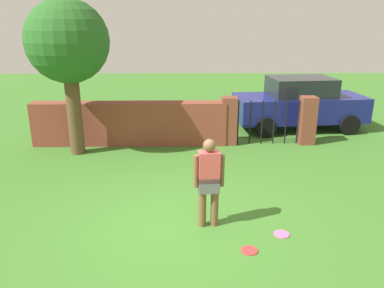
{
  "coord_description": "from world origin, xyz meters",
  "views": [
    {
      "loc": [
        0.14,
        -6.03,
        3.54
      ],
      "look_at": [
        0.26,
        1.66,
        1.0
      ],
      "focal_mm": 35.71,
      "sensor_mm": 36.0,
      "label": 1
    }
  ],
  "objects_px": {
    "person": "(209,179)",
    "frisbee_red": "(249,250)",
    "frisbee_pink": "(282,234)",
    "tree": "(68,44)",
    "car": "(299,103)"
  },
  "relations": [
    {
      "from": "tree",
      "to": "person",
      "type": "xyz_separation_m",
      "value": [
        3.37,
        -3.93,
        -2.03
      ]
    },
    {
      "from": "person",
      "to": "frisbee_pink",
      "type": "relative_size",
      "value": 6.0
    },
    {
      "from": "tree",
      "to": "person",
      "type": "bearing_deg",
      "value": -49.39
    },
    {
      "from": "tree",
      "to": "frisbee_red",
      "type": "xyz_separation_m",
      "value": [
        3.99,
        -4.75,
        -2.92
      ]
    },
    {
      "from": "person",
      "to": "car",
      "type": "distance_m",
      "value": 7.13
    },
    {
      "from": "tree",
      "to": "frisbee_red",
      "type": "distance_m",
      "value": 6.86
    },
    {
      "from": "tree",
      "to": "person",
      "type": "relative_size",
      "value": 2.5
    },
    {
      "from": "person",
      "to": "frisbee_red",
      "type": "bearing_deg",
      "value": 121.71
    },
    {
      "from": "person",
      "to": "tree",
      "type": "bearing_deg",
      "value": -54.46
    },
    {
      "from": "tree",
      "to": "frisbee_red",
      "type": "height_order",
      "value": "tree"
    },
    {
      "from": "car",
      "to": "person",
      "type": "bearing_deg",
      "value": 56.35
    },
    {
      "from": "person",
      "to": "frisbee_red",
      "type": "distance_m",
      "value": 1.36
    },
    {
      "from": "car",
      "to": "frisbee_red",
      "type": "bearing_deg",
      "value": 63.34
    },
    {
      "from": "person",
      "to": "frisbee_pink",
      "type": "distance_m",
      "value": 1.57
    },
    {
      "from": "person",
      "to": "frisbee_pink",
      "type": "height_order",
      "value": "person"
    }
  ]
}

